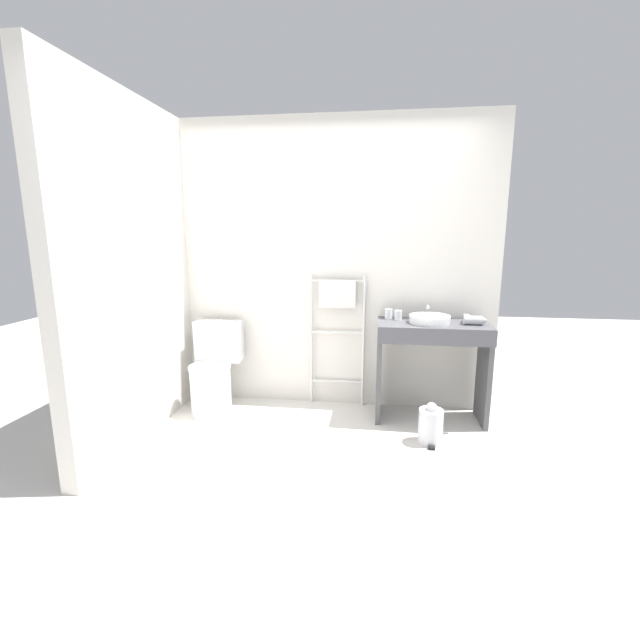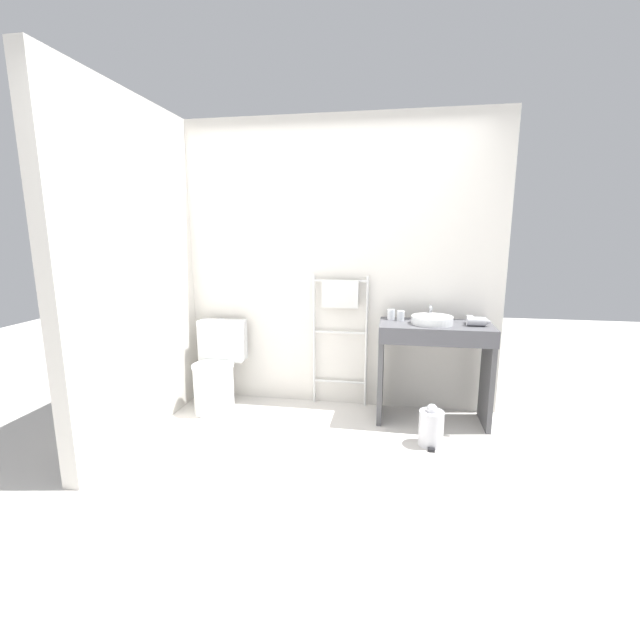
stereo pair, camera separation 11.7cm
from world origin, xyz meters
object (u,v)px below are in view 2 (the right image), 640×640
object	(u,v)px
cup_near_edge	(401,316)
trash_bin	(431,427)
towel_radiator	(340,312)
cup_near_wall	(391,314)
sink_basin	(432,320)
toilet	(217,371)
hair_dryer	(477,321)

from	to	relation	value
cup_near_edge	trash_bin	world-z (taller)	cup_near_edge
towel_radiator	cup_near_wall	bearing A→B (deg)	-10.49
sink_basin	trash_bin	distance (m)	0.85
toilet	trash_bin	bearing A→B (deg)	-12.09
cup_near_wall	sink_basin	bearing A→B (deg)	-22.87
cup_near_edge	hair_dryer	bearing A→B (deg)	-9.89
toilet	cup_near_wall	size ratio (longest dim) A/B	9.22
toilet	sink_basin	size ratio (longest dim) A/B	2.39
hair_dryer	towel_radiator	bearing A→B (deg)	168.38
hair_dryer	cup_near_wall	bearing A→B (deg)	167.62
toilet	trash_bin	distance (m)	1.92
cup_near_wall	toilet	bearing A→B (deg)	-173.63
sink_basin	hair_dryer	distance (m)	0.35
toilet	towel_radiator	world-z (taller)	towel_radiator
towel_radiator	sink_basin	bearing A→B (deg)	-15.92
toilet	towel_radiator	xyz separation A→B (m)	(1.08, 0.26, 0.53)
toilet	hair_dryer	size ratio (longest dim) A/B	4.15
toilet	towel_radiator	size ratio (longest dim) A/B	0.66
toilet	hair_dryer	world-z (taller)	hair_dryer
sink_basin	cup_near_wall	xyz separation A→B (m)	(-0.33, 0.14, 0.01)
toilet	towel_radiator	bearing A→B (deg)	13.25
towel_radiator	cup_near_wall	distance (m)	0.46
sink_basin	cup_near_edge	distance (m)	0.27
trash_bin	towel_radiator	bearing A→B (deg)	139.98
hair_dryer	toilet	bearing A→B (deg)	-179.42
cup_near_edge	trash_bin	xyz separation A→B (m)	(0.25, -0.53, -0.74)
sink_basin	towel_radiator	bearing A→B (deg)	164.08
towel_radiator	trash_bin	xyz separation A→B (m)	(0.78, -0.65, -0.73)
trash_bin	hair_dryer	bearing A→B (deg)	50.11
cup_near_edge	sink_basin	bearing A→B (deg)	-20.77
sink_basin	cup_near_wall	distance (m)	0.36
cup_near_wall	trash_bin	bearing A→B (deg)	-60.21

